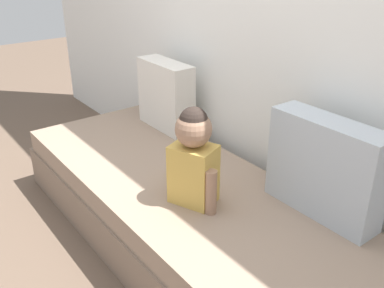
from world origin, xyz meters
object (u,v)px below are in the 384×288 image
(couch, at_px, (181,211))
(throw_pillow_right, at_px, (325,168))
(banana, at_px, (172,174))
(toddler, at_px, (193,156))
(throw_pillow_left, at_px, (166,95))

(couch, xyz_separation_m, throw_pillow_right, (0.65, 0.35, 0.44))
(throw_pillow_right, bearing_deg, banana, -151.41)
(couch, distance_m, toddler, 0.51)
(couch, relative_size, throw_pillow_left, 5.12)
(toddler, xyz_separation_m, banana, (-0.25, 0.05, -0.23))
(throw_pillow_right, relative_size, toddler, 1.12)
(couch, height_order, throw_pillow_right, throw_pillow_right)
(throw_pillow_right, xyz_separation_m, toddler, (-0.43, -0.42, 0.02))
(banana, bearing_deg, couch, 31.43)
(throw_pillow_left, distance_m, banana, 0.74)
(toddler, bearing_deg, couch, 161.30)
(throw_pillow_right, distance_m, banana, 0.81)
(couch, relative_size, banana, 13.81)
(couch, xyz_separation_m, throw_pillow_left, (-0.65, 0.35, 0.43))
(throw_pillow_left, bearing_deg, toddler, -26.15)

